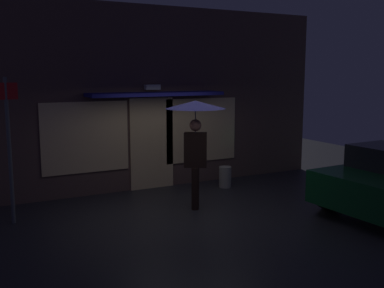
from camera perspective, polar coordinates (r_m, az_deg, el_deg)
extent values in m
plane|color=#26262B|center=(9.20, 0.21, -8.59)|extent=(18.00, 18.00, 0.00)
cube|color=brown|center=(10.93, -5.52, 5.76)|extent=(9.40, 0.30, 4.35)
cube|color=#F9D199|center=(10.89, -5.11, 0.07)|extent=(1.10, 0.04, 2.20)
cube|color=#F9D199|center=(10.36, -13.32, 0.81)|extent=(1.96, 0.04, 1.60)
cube|color=#F9D199|center=(11.43, 1.21, 1.79)|extent=(1.96, 0.04, 1.60)
cube|color=white|center=(10.69, -5.04, 7.18)|extent=(0.36, 0.16, 0.12)
cube|color=navy|center=(10.46, -4.51, 6.33)|extent=(3.20, 0.70, 0.08)
cylinder|color=black|center=(9.25, 0.40, -5.68)|extent=(0.15, 0.15, 0.87)
cylinder|color=black|center=(9.44, 0.46, -5.38)|extent=(0.15, 0.15, 0.87)
cube|color=black|center=(9.18, 0.43, -0.74)|extent=(0.52, 0.44, 0.71)
cube|color=silver|center=(9.11, 1.13, -0.82)|extent=(0.13, 0.09, 0.57)
cube|color=navy|center=(9.12, 1.13, -0.94)|extent=(0.06, 0.05, 0.45)
sphere|color=tan|center=(9.11, 0.44, 2.38)|extent=(0.24, 0.24, 0.24)
cylinder|color=slate|center=(9.11, 0.44, 2.47)|extent=(0.02, 0.02, 0.97)
cone|color=#14144C|center=(9.07, 0.44, 5.00)|extent=(1.21, 1.21, 0.16)
cylinder|color=black|center=(9.72, 16.98, -6.07)|extent=(0.65, 0.25, 0.64)
cylinder|color=#595B60|center=(8.87, -22.08, -0.92)|extent=(0.07, 0.07, 2.71)
cube|color=red|center=(8.74, -22.49, 6.20)|extent=(0.40, 0.02, 0.30)
cylinder|color=#9E998E|center=(11.10, 4.21, -4.18)|extent=(0.30, 0.30, 0.51)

